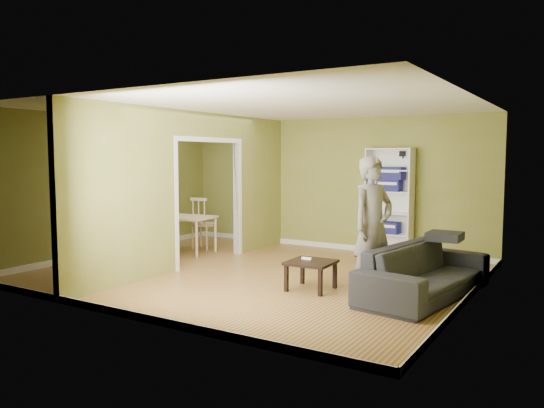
% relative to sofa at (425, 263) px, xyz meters
% --- Properties ---
extents(room_shell, '(6.50, 6.50, 6.50)m').
position_rel_sofa_xyz_m(room_shell, '(-2.70, 0.01, 0.85)').
color(room_shell, '#B67F4C').
rests_on(room_shell, ground).
extents(partition, '(0.22, 5.50, 2.60)m').
position_rel_sofa_xyz_m(partition, '(-3.90, 0.01, 0.85)').
color(partition, olive).
rests_on(partition, ground).
extents(wall_speaker, '(0.10, 0.10, 0.10)m').
position_rel_sofa_xyz_m(wall_speaker, '(-1.20, 2.70, 1.45)').
color(wall_speaker, black).
rests_on(wall_speaker, room_shell).
extents(sofa, '(2.47, 1.36, 0.89)m').
position_rel_sofa_xyz_m(sofa, '(0.00, 0.00, 0.00)').
color(sofa, black).
rests_on(sofa, ground).
extents(person, '(0.97, 0.88, 2.18)m').
position_rel_sofa_xyz_m(person, '(-0.65, -0.23, 0.64)').
color(person, slate).
rests_on(person, ground).
extents(bookshelf, '(0.85, 0.37, 2.01)m').
position_rel_sofa_xyz_m(bookshelf, '(-1.38, 2.62, 0.56)').
color(bookshelf, white).
rests_on(bookshelf, ground).
extents(paper_box_navy_a, '(0.42, 0.27, 0.21)m').
position_rel_sofa_xyz_m(paper_box_navy_a, '(-1.40, 2.57, 0.08)').
color(paper_box_navy_a, '#172448').
rests_on(paper_box_navy_a, bookshelf).
extents(paper_box_navy_b, '(0.42, 0.27, 0.21)m').
position_rel_sofa_xyz_m(paper_box_navy_b, '(-1.39, 2.57, 0.87)').
color(paper_box_navy_b, '#24214F').
rests_on(paper_box_navy_b, bookshelf).
extents(paper_box_navy_c, '(0.46, 0.30, 0.23)m').
position_rel_sofa_xyz_m(paper_box_navy_c, '(-1.36, 2.57, 1.12)').
color(paper_box_navy_c, navy).
rests_on(paper_box_navy_c, bookshelf).
extents(coffee_table, '(0.61, 0.61, 0.41)m').
position_rel_sofa_xyz_m(coffee_table, '(-1.45, -0.46, -0.10)').
color(coffee_table, black).
rests_on(coffee_table, ground).
extents(game_controller, '(0.15, 0.04, 0.03)m').
position_rel_sofa_xyz_m(game_controller, '(-1.56, -0.39, -0.03)').
color(game_controller, white).
rests_on(game_controller, coffee_table).
extents(dining_table, '(1.13, 0.76, 0.71)m').
position_rel_sofa_xyz_m(dining_table, '(-4.88, 0.82, 0.19)').
color(dining_table, '#C9B491').
rests_on(dining_table, ground).
extents(chair_left, '(0.60, 0.60, 1.02)m').
position_rel_sofa_xyz_m(chair_left, '(-5.59, 0.81, 0.06)').
color(chair_left, tan).
rests_on(chair_left, ground).
extents(chair_near, '(0.58, 0.58, 0.97)m').
position_rel_sofa_xyz_m(chair_near, '(-4.82, 0.20, 0.04)').
color(chair_near, tan).
rests_on(chair_near, ground).
extents(chair_far, '(0.54, 0.54, 1.04)m').
position_rel_sofa_xyz_m(chair_far, '(-4.84, 1.39, 0.07)').
color(chair_far, beige).
rests_on(chair_far, ground).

